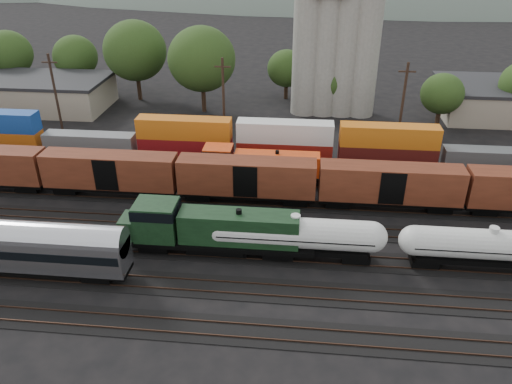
# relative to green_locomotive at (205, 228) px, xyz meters

# --- Properties ---
(ground) EXTENTS (600.00, 600.00, 0.00)m
(ground) POSITION_rel_green_locomotive_xyz_m (9.56, 5.00, -2.75)
(ground) COLOR black
(tracks) EXTENTS (180.00, 33.20, 0.20)m
(tracks) POSITION_rel_green_locomotive_xyz_m (9.56, 5.00, -2.70)
(tracks) COLOR black
(tracks) RESTS_ON ground
(green_locomotive) EXTENTS (18.30, 3.23, 4.84)m
(green_locomotive) POSITION_rel_green_locomotive_xyz_m (0.00, 0.00, 0.00)
(green_locomotive) COLOR black
(green_locomotive) RESTS_ON ground
(tank_car_a) EXTENTS (16.59, 2.97, 4.35)m
(tank_car_a) POSITION_rel_green_locomotive_xyz_m (8.32, 0.00, -0.16)
(tank_car_a) COLOR silver
(tank_car_a) RESTS_ON ground
(tank_car_b) EXTENTS (15.89, 2.84, 4.16)m
(tank_car_b) POSITION_rel_green_locomotive_xyz_m (25.51, -0.00, -0.26)
(tank_car_b) COLOR silver
(tank_car_b) RESTS_ON ground
(orange_locomotive) EXTENTS (16.64, 2.77, 4.16)m
(orange_locomotive) POSITION_rel_green_locomotive_xyz_m (2.89, 15.00, -0.36)
(orange_locomotive) COLOR black
(orange_locomotive) RESTS_ON ground
(boxcar_string) EXTENTS (138.20, 2.90, 4.20)m
(boxcar_string) POSITION_rel_green_locomotive_xyz_m (2.73, 10.00, 0.37)
(boxcar_string) COLOR black
(boxcar_string) RESTS_ON ground
(container_wall) EXTENTS (185.20, 2.60, 5.80)m
(container_wall) POSITION_rel_green_locomotive_xyz_m (19.95, 20.00, -0.12)
(container_wall) COLOR black
(container_wall) RESTS_ON ground
(grain_silo) EXTENTS (13.40, 5.00, 29.00)m
(grain_silo) POSITION_rel_green_locomotive_xyz_m (12.84, 41.00, 8.51)
(grain_silo) COLOR gray
(grain_silo) RESTS_ON ground
(industrial_sheds) EXTENTS (119.38, 17.26, 5.10)m
(industrial_sheds) POSITION_rel_green_locomotive_xyz_m (16.18, 40.25, -0.19)
(industrial_sheds) COLOR #9E937F
(industrial_sheds) RESTS_ON ground
(tree_band) EXTENTS (166.53, 22.52, 13.75)m
(tree_band) POSITION_rel_green_locomotive_xyz_m (2.57, 42.64, 4.68)
(tree_band) COLOR black
(tree_band) RESTS_ON ground
(utility_poles) EXTENTS (122.20, 0.36, 12.00)m
(utility_poles) POSITION_rel_green_locomotive_xyz_m (9.56, 27.00, 3.46)
(utility_poles) COLOR black
(utility_poles) RESTS_ON ground
(distant_hills) EXTENTS (860.00, 286.00, 130.00)m
(distant_hills) POSITION_rel_green_locomotive_xyz_m (33.47, 265.00, -23.31)
(distant_hills) COLOR #59665B
(distant_hills) RESTS_ON ground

